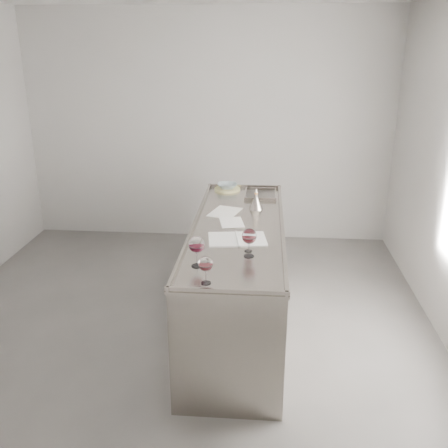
# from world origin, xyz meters

# --- Properties ---
(room_shell) EXTENTS (4.54, 5.04, 2.84)m
(room_shell) POSITION_xyz_m (0.00, 0.00, 1.40)
(room_shell) COLOR #53504D
(room_shell) RESTS_ON ground
(counter) EXTENTS (0.77, 2.42, 0.97)m
(counter) POSITION_xyz_m (0.50, 0.30, 0.47)
(counter) COLOR gray
(counter) RESTS_ON ground
(wine_glass_left) EXTENTS (0.11, 0.11, 0.22)m
(wine_glass_left) POSITION_xyz_m (0.27, -0.51, 1.09)
(wine_glass_left) COLOR white
(wine_glass_left) RESTS_ON counter
(wine_glass_middle) EXTENTS (0.09, 0.09, 0.18)m
(wine_glass_middle) POSITION_xyz_m (0.36, -0.76, 1.07)
(wine_glass_middle) COLOR white
(wine_glass_middle) RESTS_ON counter
(wine_glass_right) EXTENTS (0.11, 0.11, 0.21)m
(wine_glass_right) POSITION_xyz_m (0.61, -0.31, 1.09)
(wine_glass_right) COLOR white
(wine_glass_right) RESTS_ON counter
(wine_glass_small) EXTENTS (0.07, 0.07, 0.14)m
(wine_glass_small) POSITION_xyz_m (0.61, -0.22, 1.04)
(wine_glass_small) COLOR white
(wine_glass_small) RESTS_ON counter
(notebook) EXTENTS (0.48, 0.37, 0.02)m
(notebook) POSITION_xyz_m (0.51, -0.01, 0.95)
(notebook) COLOR white
(notebook) RESTS_ON counter
(loose_paper_top) EXTENTS (0.32, 0.38, 0.00)m
(loose_paper_top) POSITION_xyz_m (0.36, 0.66, 0.94)
(loose_paper_top) COLOR white
(loose_paper_top) RESTS_ON counter
(loose_paper_under) EXTENTS (0.24, 0.30, 0.00)m
(loose_paper_under) POSITION_xyz_m (0.44, 0.38, 0.94)
(loose_paper_under) COLOR white
(loose_paper_under) RESTS_ON counter
(trivet) EXTENTS (0.35, 0.35, 0.02)m
(trivet) POSITION_xyz_m (0.33, 1.38, 0.95)
(trivet) COLOR beige
(trivet) RESTS_ON counter
(ceramic_bowl) EXTENTS (0.22, 0.22, 0.05)m
(ceramic_bowl) POSITION_xyz_m (0.33, 1.38, 0.99)
(ceramic_bowl) COLOR gray
(ceramic_bowl) RESTS_ON trivet
(wine_funnel) EXTENTS (0.13, 0.13, 0.19)m
(wine_funnel) POSITION_xyz_m (0.64, 0.78, 1.00)
(wine_funnel) COLOR #A19A90
(wine_funnel) RESTS_ON counter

